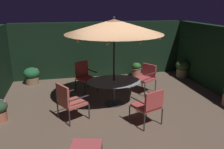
{
  "coord_description": "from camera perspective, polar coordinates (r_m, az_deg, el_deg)",
  "views": [
    {
      "loc": [
        -1.61,
        -6.17,
        2.99
      ],
      "look_at": [
        -0.1,
        0.53,
        0.87
      ],
      "focal_mm": 37.34,
      "sensor_mm": 36.0,
      "label": 1
    }
  ],
  "objects": [
    {
      "name": "potted_plant_left_near",
      "position": [
        10.15,
        16.92,
        1.57
      ],
      "size": [
        0.59,
        0.59,
        0.72
      ],
      "color": "#7B7354",
      "rests_on": "ground_plane"
    },
    {
      "name": "patio_chair_northeast",
      "position": [
        5.93,
        9.01,
        -7.2
      ],
      "size": [
        0.8,
        0.79,
        0.96
      ],
      "color": "#31312B",
      "rests_on": "ground_plane"
    },
    {
      "name": "hedge_backdrop_rear",
      "position": [
        9.84,
        -3.04,
        6.19
      ],
      "size": [
        7.63,
        0.3,
        2.26
      ],
      "primitive_type": "cube",
      "color": "black",
      "rests_on": "ground_plane"
    },
    {
      "name": "patio_chair_southeast",
      "position": [
        8.21,
        -6.8,
        -0.05
      ],
      "size": [
        0.77,
        0.77,
        1.03
      ],
      "color": "#2B2E31",
      "rests_on": "ground_plane"
    },
    {
      "name": "patio_umbrella",
      "position": [
        6.65,
        0.49,
        11.67
      ],
      "size": [
        2.8,
        2.8,
        2.64
      ],
      "color": "#2E2F33",
      "rests_on": "ground_plane"
    },
    {
      "name": "ottoman_footrest",
      "position": [
        4.69,
        -6.3,
        -17.18
      ],
      "size": [
        0.67,
        0.55,
        0.41
      ],
      "color": "#2E2A32",
      "rests_on": "ground_plane"
    },
    {
      "name": "patio_chair_east",
      "position": [
        8.16,
        8.23,
        -0.37
      ],
      "size": [
        0.86,
        0.85,
        0.95
      ],
      "color": "#2C3233",
      "rests_on": "ground_plane"
    },
    {
      "name": "potted_plant_right_far",
      "position": [
        9.41,
        -19.06,
        -0.16
      ],
      "size": [
        0.6,
        0.6,
        0.64
      ],
      "color": "#876C4D",
      "rests_on": "ground_plane"
    },
    {
      "name": "ground_plane",
      "position": [
        7.05,
        1.79,
        -8.08
      ],
      "size": [
        7.63,
        7.01,
        0.02
      ],
      "primitive_type": "cube",
      "color": "brown"
    },
    {
      "name": "potted_plant_back_center",
      "position": [
        9.82,
        6.01,
        1.24
      ],
      "size": [
        0.37,
        0.37,
        0.6
      ],
      "color": "#AB5F4D",
      "rests_on": "ground_plane"
    },
    {
      "name": "patio_chair_north",
      "position": [
        6.2,
        -10.49,
        -6.21
      ],
      "size": [
        0.85,
        0.85,
        1.02
      ],
      "color": "#2E2932",
      "rests_on": "ground_plane"
    },
    {
      "name": "patio_dining_table",
      "position": [
        7.03,
        0.46,
        -2.49
      ],
      "size": [
        1.64,
        1.3,
        0.76
      ],
      "color": "#2F2C32",
      "rests_on": "ground_plane"
    }
  ]
}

